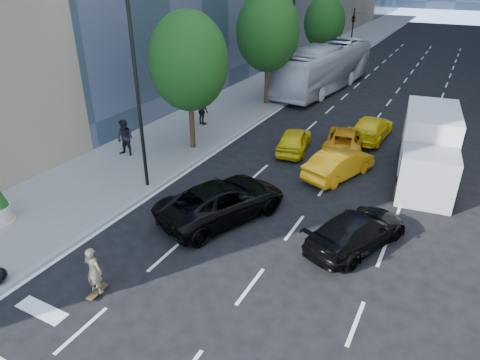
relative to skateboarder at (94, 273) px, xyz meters
The scene contains 19 objects.
ground 4.23m from the skateboarder, 39.45° to the left, with size 160.00×160.00×0.00m, color black.
sidewalk_left 33.15m from the skateboarder, 100.08° to the left, with size 6.00×120.00×0.15m, color slate.
lamp_near 8.86m from the skateboarder, 115.21° to the left, with size 2.13×0.22×10.00m.
lamp_far 25.32m from the skateboarder, 97.22° to the left, with size 2.13×0.22×10.00m.
tree_near 12.98m from the skateboarder, 108.97° to the left, with size 4.20×4.20×7.46m.
tree_mid 22.45m from the skateboarder, 100.48° to the left, with size 4.50×4.50×7.99m.
tree_far 35.07m from the skateboarder, 96.59° to the left, with size 3.90×3.90×6.92m.
traffic_signal 42.89m from the skateboarder, 94.29° to the left, with size 2.48×0.53×5.20m.
skateboarder is the anchor object (origin of this frame).
black_sedan_lincoln 6.12m from the skateboarder, 78.69° to the left, with size 2.59×5.62×1.56m, color black.
black_sedan_mercedes 9.35m from the skateboarder, 44.49° to the left, with size 1.90×4.67×1.36m, color black.
taxi_a 14.19m from the skateboarder, 85.15° to the left, with size 1.57×3.90×1.33m, color yellow.
taxi_b 12.84m from the skateboarder, 69.95° to the left, with size 1.48×4.26×1.40m, color #FFA20D.
taxi_c 16.07m from the skateboarder, 76.68° to the left, with size 2.08×4.51×1.25m, color orange.
taxi_d 18.71m from the skateboarder, 75.69° to the left, with size 1.91×4.70×1.36m, color yellow.
city_bus 28.09m from the skateboarder, 93.27° to the left, with size 3.11×13.31×3.71m, color silver.
box_truck 16.17m from the skateboarder, 59.64° to the left, with size 3.23×7.02×3.24m.
pedestrian_a 11.10m from the skateboarder, 126.28° to the left, with size 0.97×0.76×2.00m, color black.
pedestrian_b 16.18m from the skateboarder, 110.28° to the left, with size 1.08×0.45×1.85m, color black.
Camera 1 is at (5.86, -9.94, 9.51)m, focal length 32.00 mm.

